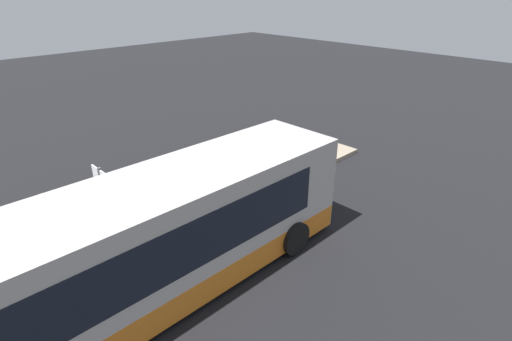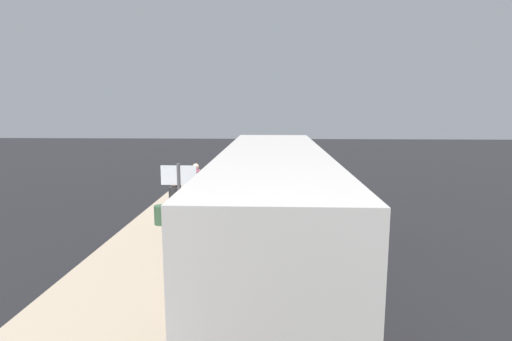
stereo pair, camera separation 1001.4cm
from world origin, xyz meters
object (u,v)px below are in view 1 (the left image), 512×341
Objects in this scene: passenger_waiting at (174,182)px; bus_lead at (151,245)px; passenger_boarding at (247,155)px; suitcase at (246,162)px; sign_post at (104,197)px; trash_bin at (178,186)px.

bus_lead is at bearing -87.34° from passenger_waiting.
suitcase is at bearing -172.48° from passenger_boarding.
trash_bin is at bearing 24.01° from sign_post.
passenger_waiting is 0.98m from trash_bin.
sign_post is (-6.42, -1.25, 1.37)m from suitcase.
suitcase is at bearing -3.24° from trash_bin.
sign_post is (-5.95, -0.72, 0.76)m from passenger_boarding.
passenger_boarding reaches higher than passenger_waiting.
sign_post reaches higher than passenger_boarding.
bus_lead is 2.39m from sign_post.
bus_lead is 6.58× the size of passenger_boarding.
passenger_boarding is 0.94m from suitcase.
trash_bin is (3.21, 1.43, -1.35)m from sign_post.
bus_lead is at bearing -130.37° from trash_bin.
bus_lead is 13.12× the size of suitcase.
passenger_waiting is at bearing -173.24° from suitcase.
passenger_waiting is at bearing 16.66° from sign_post.
passenger_waiting is 2.93m from sign_post.
passenger_waiting is at bearing 49.44° from bus_lead.
passenger_boarding is 2.90m from trash_bin.
sign_post is at bearing 89.62° from bus_lead.
passenger_boarding is 6.05m from sign_post.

